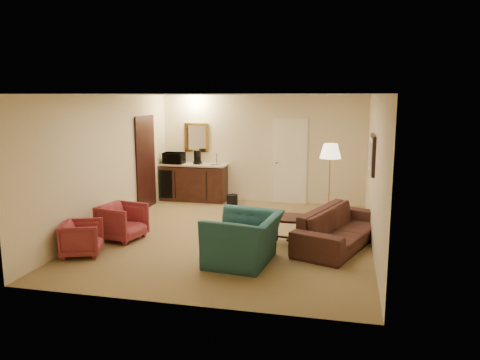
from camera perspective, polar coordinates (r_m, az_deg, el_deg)
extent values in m
plane|color=olive|center=(8.81, -0.87, -6.79)|extent=(6.00, 6.00, 0.00)
cube|color=beige|center=(11.43, 2.66, 3.80)|extent=(5.00, 0.02, 2.60)
cube|color=beige|center=(9.42, -15.85, 2.04)|extent=(0.02, 6.00, 2.60)
cube|color=beige|center=(8.30, 16.13, 0.97)|extent=(0.02, 6.00, 2.60)
cube|color=white|center=(8.42, -0.92, 10.38)|extent=(5.00, 6.00, 0.02)
cube|color=#F6EFC9|center=(11.33, 6.11, 2.29)|extent=(0.82, 0.06, 2.05)
cube|color=black|center=(10.95, -11.42, 2.00)|extent=(0.06, 0.98, 2.10)
cube|color=gold|center=(11.78, -5.32, 5.17)|extent=(0.62, 0.04, 0.72)
cube|color=black|center=(8.66, 15.80, 3.03)|extent=(0.06, 0.90, 0.70)
cube|color=#381D12|center=(11.69, -5.61, -0.26)|extent=(1.64, 0.58, 0.92)
imported|color=black|center=(8.30, 12.09, -4.98)|extent=(1.38, 2.30, 0.87)
imported|color=#21534F|center=(7.29, 0.44, -6.19)|extent=(0.90, 1.26, 1.03)
imported|color=maroon|center=(8.75, -14.17, -4.76)|extent=(0.78, 0.82, 0.73)
imported|color=maroon|center=(8.10, -18.73, -6.55)|extent=(0.75, 0.77, 0.63)
cube|color=black|center=(8.23, 6.12, -6.20)|extent=(0.98, 0.74, 0.52)
cube|color=#AF943A|center=(9.75, 10.84, -0.36)|extent=(0.45, 0.45, 1.63)
cylinder|color=black|center=(10.87, -0.95, -2.63)|extent=(0.33, 0.33, 0.32)
imported|color=black|center=(11.71, -8.07, 2.82)|extent=(0.51, 0.30, 0.34)
cylinder|color=black|center=(11.58, -5.21, 2.78)|extent=(0.20, 0.20, 0.33)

